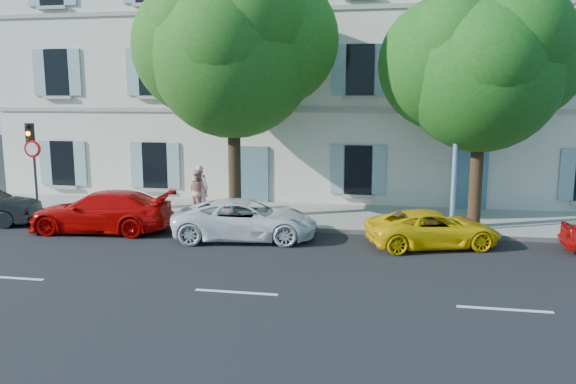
% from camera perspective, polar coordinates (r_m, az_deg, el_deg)
% --- Properties ---
extents(ground, '(90.00, 90.00, 0.00)m').
position_cam_1_polar(ground, '(17.15, -1.67, -5.70)').
color(ground, black).
extents(sidewalk, '(36.00, 4.50, 0.15)m').
position_cam_1_polar(sidewalk, '(21.38, 0.81, -2.41)').
color(sidewalk, '#A09E96').
rests_on(sidewalk, ground).
extents(kerb, '(36.00, 0.16, 0.16)m').
position_cam_1_polar(kerb, '(19.30, -0.26, -3.72)').
color(kerb, '#9E998E').
rests_on(kerb, ground).
extents(building, '(28.00, 7.00, 12.00)m').
position_cam_1_polar(building, '(26.64, 2.95, 12.77)').
color(building, beige).
rests_on(building, ground).
extents(car_red_coupe, '(4.94, 2.30, 1.39)m').
position_cam_1_polar(car_red_coupe, '(20.08, -18.43, -1.89)').
color(car_red_coupe, '#C50605').
rests_on(car_red_coupe, ground).
extents(car_white_coupe, '(4.86, 2.73, 1.28)m').
position_cam_1_polar(car_white_coupe, '(18.11, -4.32, -2.81)').
color(car_white_coupe, white).
rests_on(car_white_coupe, ground).
extents(car_yellow_supercar, '(4.42, 3.01, 1.12)m').
position_cam_1_polar(car_yellow_supercar, '(17.75, 14.51, -3.62)').
color(car_yellow_supercar, yellow).
rests_on(car_yellow_supercar, ground).
extents(tree_left, '(5.84, 5.84, 9.04)m').
position_cam_1_polar(tree_left, '(20.37, -5.63, 13.63)').
color(tree_left, '#3A2819').
rests_on(tree_left, sidewalk).
extents(tree_right, '(5.23, 5.23, 8.06)m').
position_cam_1_polar(tree_right, '(19.84, 19.10, 11.38)').
color(tree_right, '#3A2819').
rests_on(tree_right, sidewalk).
extents(traffic_light, '(0.28, 0.39, 3.42)m').
position_cam_1_polar(traffic_light, '(23.29, -24.59, 4.06)').
color(traffic_light, '#383A3D').
rests_on(traffic_light, sidewalk).
extents(road_sign, '(0.65, 0.10, 2.80)m').
position_cam_1_polar(road_sign, '(23.03, -24.43, 2.87)').
color(road_sign, '#383A3D').
rests_on(road_sign, sidewalk).
extents(street_lamp, '(0.29, 1.77, 8.31)m').
position_cam_1_polar(street_lamp, '(18.73, 17.01, 10.21)').
color(street_lamp, '#7293BF').
rests_on(street_lamp, sidewalk).
extents(pedestrian_a, '(0.68, 0.47, 1.79)m').
position_cam_1_polar(pedestrian_a, '(22.05, -8.93, 0.40)').
color(pedestrian_a, white).
rests_on(pedestrian_a, sidewalk).
extents(pedestrian_b, '(1.03, 0.96, 1.70)m').
position_cam_1_polar(pedestrian_b, '(21.52, -9.11, 0.05)').
color(pedestrian_b, tan).
rests_on(pedestrian_b, sidewalk).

